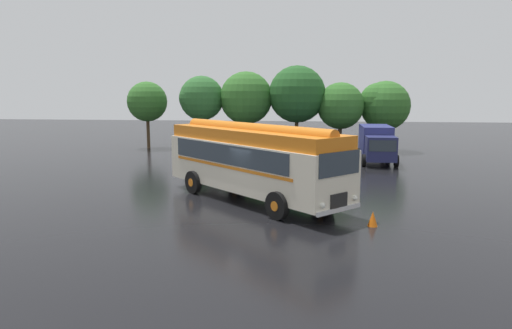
# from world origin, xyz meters

# --- Properties ---
(ground_plane) EXTENTS (120.00, 120.00, 0.00)m
(ground_plane) POSITION_xyz_m (0.00, 0.00, 0.00)
(ground_plane) COLOR black
(vintage_bus) EXTENTS (8.96, 8.76, 3.49)m
(vintage_bus) POSITION_xyz_m (-0.36, 0.76, 1.89)
(vintage_bus) COLOR silver
(vintage_bus) RESTS_ON ground
(car_near_left) EXTENTS (2.29, 4.36, 1.66)m
(car_near_left) POSITION_xyz_m (-4.48, 13.08, 0.85)
(car_near_left) COLOR silver
(car_near_left) RESTS_ON ground
(car_mid_left) EXTENTS (2.26, 4.34, 1.66)m
(car_mid_left) POSITION_xyz_m (-1.85, 13.11, 0.85)
(car_mid_left) COLOR black
(car_mid_left) RESTS_ON ground
(car_mid_right) EXTENTS (2.26, 4.34, 1.66)m
(car_mid_right) POSITION_xyz_m (1.04, 13.12, 0.85)
(car_mid_right) COLOR navy
(car_mid_right) RESTS_ON ground
(car_far_right) EXTENTS (2.00, 4.22, 1.66)m
(car_far_right) POSITION_xyz_m (3.69, 13.22, 0.85)
(car_far_right) COLOR #4C5156
(car_far_right) RESTS_ON ground
(box_van) EXTENTS (2.40, 5.80, 2.50)m
(box_van) POSITION_xyz_m (6.87, 13.29, 1.36)
(box_van) COLOR navy
(box_van) RESTS_ON ground
(tree_far_left) EXTENTS (3.44, 3.44, 5.78)m
(tree_far_left) POSITION_xyz_m (-11.85, 19.34, 4.07)
(tree_far_left) COLOR #4C3823
(tree_far_left) RESTS_ON ground
(tree_left_of_centre) EXTENTS (3.69, 3.69, 6.22)m
(tree_left_of_centre) POSITION_xyz_m (-6.89, 18.33, 4.36)
(tree_left_of_centre) COLOR #4C3823
(tree_left_of_centre) RESTS_ON ground
(tree_centre) EXTENTS (4.38, 4.38, 6.58)m
(tree_centre) POSITION_xyz_m (-3.24, 18.89, 4.40)
(tree_centre) COLOR #4C3823
(tree_centre) RESTS_ON ground
(tree_right_of_centre) EXTENTS (4.68, 4.68, 7.04)m
(tree_right_of_centre) POSITION_xyz_m (1.29, 18.87, 4.79)
(tree_right_of_centre) COLOR #4C3823
(tree_right_of_centre) RESTS_ON ground
(tree_far_right) EXTENTS (3.81, 3.81, 5.67)m
(tree_far_right) POSITION_xyz_m (4.71, 18.88, 3.71)
(tree_far_right) COLOR #4C3823
(tree_far_right) RESTS_ON ground
(tree_extra_right) EXTENTS (4.17, 4.07, 5.79)m
(tree_extra_right) POSITION_xyz_m (8.21, 19.59, 3.85)
(tree_extra_right) COLOR #4C3823
(tree_extra_right) RESTS_ON ground
(traffic_cone) EXTENTS (0.36, 0.36, 0.55)m
(traffic_cone) POSITION_xyz_m (4.47, -2.78, 0.28)
(traffic_cone) COLOR orange
(traffic_cone) RESTS_ON ground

